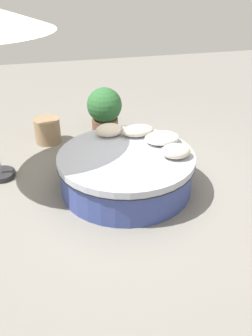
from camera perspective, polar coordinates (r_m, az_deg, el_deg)
ground_plane at (r=5.34m, az=0.00°, el=-3.13°), size 16.00×16.00×0.00m
round_bed at (r=5.19m, az=0.00°, el=-0.47°), size 1.97×1.97×0.56m
throw_pillow_0 at (r=5.00m, az=7.97°, el=2.69°), size 0.41×0.35×0.18m
throw_pillow_1 at (r=5.36m, az=5.77°, el=4.77°), size 0.53×0.39×0.16m
throw_pillow_2 at (r=5.57m, az=1.90°, el=5.98°), size 0.51×0.31×0.17m
throw_pillow_3 at (r=5.57m, az=-2.71°, el=6.07°), size 0.42×0.31×0.20m
planter at (r=6.85m, az=-3.44°, el=9.27°), size 0.66×0.66×0.91m
side_table at (r=6.76m, az=-12.40°, el=5.86°), size 0.47×0.47×0.45m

